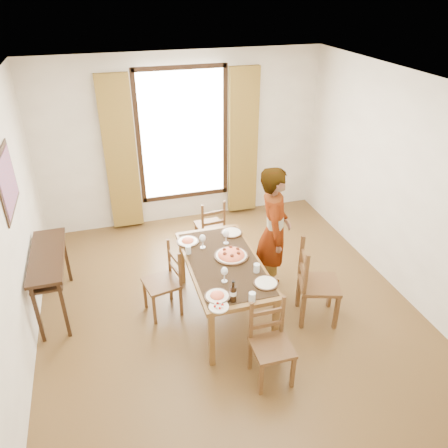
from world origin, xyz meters
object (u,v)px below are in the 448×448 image
object	(u,v)px
console_table	(48,262)
dining_table	(224,267)
pasta_platter	(231,253)
man	(274,232)

from	to	relation	value
console_table	dining_table	bearing A→B (deg)	-18.90
console_table	dining_table	world-z (taller)	console_table
console_table	pasta_platter	world-z (taller)	pasta_platter
dining_table	pasta_platter	size ratio (longest dim) A/B	4.04
dining_table	man	world-z (taller)	man
dining_table	man	xyz separation A→B (m)	(0.73, 0.29, 0.18)
console_table	dining_table	size ratio (longest dim) A/B	0.74
dining_table	man	bearing A→B (deg)	21.56
dining_table	console_table	bearing A→B (deg)	161.10
console_table	man	bearing A→B (deg)	-8.11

